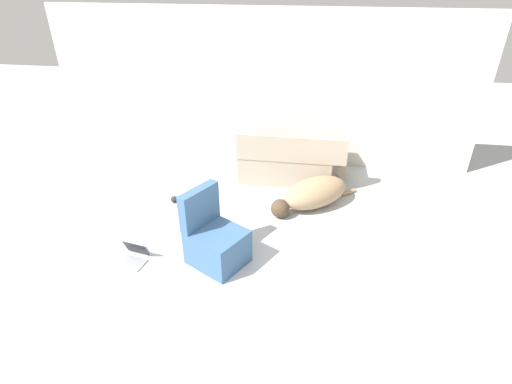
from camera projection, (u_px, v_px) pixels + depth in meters
ground_plane at (203, 339)px, 3.74m from camera, size 20.00×20.00×0.00m
wall_back at (261, 90)px, 6.49m from camera, size 6.93×0.06×2.50m
couch at (292, 162)px, 6.36m from camera, size 1.65×0.80×0.85m
dog at (313, 194)px, 5.66m from camera, size 1.27×1.06×0.42m
cat at (187, 202)px, 5.72m from camera, size 0.61×0.32×0.15m
laptop_open at (134, 254)px, 4.71m from camera, size 0.38×0.37×0.22m
side_chair at (214, 240)px, 4.58m from camera, size 0.79×0.76×0.90m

